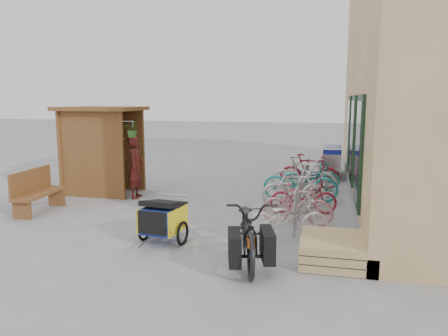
% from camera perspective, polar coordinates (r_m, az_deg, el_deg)
% --- Properties ---
extents(ground, '(80.00, 80.00, 0.00)m').
position_cam_1_polar(ground, '(9.24, -5.25, -7.46)').
color(ground, '#97979A').
extents(kiosk, '(2.49, 1.65, 2.40)m').
position_cam_1_polar(kiosk, '(12.52, -16.00, 3.82)').
color(kiosk, brown).
rests_on(kiosk, ground).
extents(bike_rack, '(0.05, 5.35, 0.86)m').
position_cam_1_polar(bike_rack, '(11.00, 10.28, -2.12)').
color(bike_rack, '#A5A8AD').
rests_on(bike_rack, ground).
extents(pallet_stack, '(1.00, 1.20, 0.40)m').
position_cam_1_polar(pallet_stack, '(7.39, 13.93, -10.28)').
color(pallet_stack, tan).
rests_on(pallet_stack, ground).
extents(bench, '(0.60, 1.61, 1.00)m').
position_cam_1_polar(bench, '(11.04, -23.30, -2.71)').
color(bench, brown).
rests_on(bench, ground).
extents(shopping_carts, '(0.59, 2.36, 1.07)m').
position_cam_1_polar(shopping_carts, '(15.25, 13.89, 1.27)').
color(shopping_carts, silver).
rests_on(shopping_carts, ground).
extents(child_trailer, '(0.89, 1.45, 0.84)m').
position_cam_1_polar(child_trailer, '(8.12, -7.99, -6.42)').
color(child_trailer, navy).
rests_on(child_trailer, ground).
extents(cargo_bike, '(1.25, 2.24, 1.12)m').
position_cam_1_polar(cargo_bike, '(7.04, 3.26, -8.07)').
color(cargo_bike, black).
rests_on(cargo_bike, ground).
extents(person_kiosk, '(0.48, 0.66, 1.65)m').
position_cam_1_polar(person_kiosk, '(11.77, -11.44, 0.11)').
color(person_kiosk, maroon).
rests_on(person_kiosk, ground).
extents(bike_0, '(1.59, 0.88, 0.79)m').
position_cam_1_polar(bike_0, '(8.37, 8.43, -6.45)').
color(bike_0, silver).
rests_on(bike_0, ground).
extents(bike_1, '(1.50, 0.48, 0.89)m').
position_cam_1_polar(bike_1, '(9.23, 9.55, -4.71)').
color(bike_1, '#CA828B').
rests_on(bike_1, ground).
extents(bike_2, '(1.58, 0.73, 0.80)m').
position_cam_1_polar(bike_2, '(10.19, 10.32, -3.68)').
color(bike_2, maroon).
rests_on(bike_2, ground).
extents(bike_3, '(1.64, 0.81, 0.95)m').
position_cam_1_polar(bike_3, '(10.63, 9.11, -2.71)').
color(bike_3, silver).
rests_on(bike_3, ground).
extents(bike_4, '(1.92, 0.69, 1.01)m').
position_cam_1_polar(bike_4, '(11.39, 9.94, -1.79)').
color(bike_4, teal).
rests_on(bike_4, ground).
extents(bike_5, '(1.88, 0.71, 1.10)m').
position_cam_1_polar(bike_5, '(11.91, 10.35, -1.09)').
color(bike_5, '#BAB8BE').
rests_on(bike_5, ground).
extents(bike_6, '(1.71, 0.89, 0.85)m').
position_cam_1_polar(bike_6, '(12.64, 11.31, -1.11)').
color(bike_6, teal).
rests_on(bike_6, ground).
extents(bike_7, '(1.72, 0.51, 1.03)m').
position_cam_1_polar(bike_7, '(12.99, 11.05, -0.44)').
color(bike_7, maroon).
rests_on(bike_7, ground).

